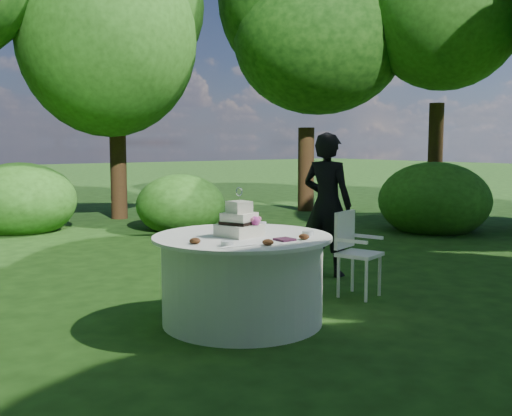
# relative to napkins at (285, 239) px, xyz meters

# --- Properties ---
(ground) EXTENTS (80.00, 80.00, 0.00)m
(ground) POSITION_rel_napkins_xyz_m (-0.12, 0.43, -0.78)
(ground) COLOR black
(ground) RESTS_ON ground
(napkins) EXTENTS (0.14, 0.14, 0.02)m
(napkins) POSITION_rel_napkins_xyz_m (0.00, 0.00, 0.00)
(napkins) COLOR #481E38
(napkins) RESTS_ON table
(feather_plume) EXTENTS (0.48, 0.07, 0.01)m
(feather_plume) POSITION_rel_napkins_xyz_m (-0.42, 0.00, -0.00)
(feather_plume) COLOR white
(feather_plume) RESTS_ON table
(guest) EXTENTS (0.58, 0.71, 1.69)m
(guest) POSITION_rel_napkins_xyz_m (1.79, 1.36, 0.07)
(guest) COLOR black
(guest) RESTS_ON ground
(table) EXTENTS (1.56, 1.56, 0.77)m
(table) POSITION_rel_napkins_xyz_m (-0.12, 0.43, -0.39)
(table) COLOR silver
(table) RESTS_ON ground
(cake) EXTENTS (0.36, 0.36, 0.43)m
(cake) POSITION_rel_napkins_xyz_m (-0.16, 0.41, 0.10)
(cake) COLOR white
(cake) RESTS_ON table
(chair) EXTENTS (0.48, 0.48, 0.87)m
(chair) POSITION_rel_napkins_xyz_m (1.32, 0.48, -0.26)
(chair) COLOR white
(chair) RESTS_ON ground
(votives) EXTENTS (1.00, 0.83, 0.04)m
(votives) POSITION_rel_napkins_xyz_m (0.06, 0.32, 0.01)
(votives) COLOR silver
(votives) RESTS_ON table
(petal_cups) EXTENTS (1.02, 1.09, 0.05)m
(petal_cups) POSITION_rel_napkins_xyz_m (-0.13, 0.26, 0.02)
(petal_cups) COLOR #562D16
(petal_cups) RESTS_ON table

